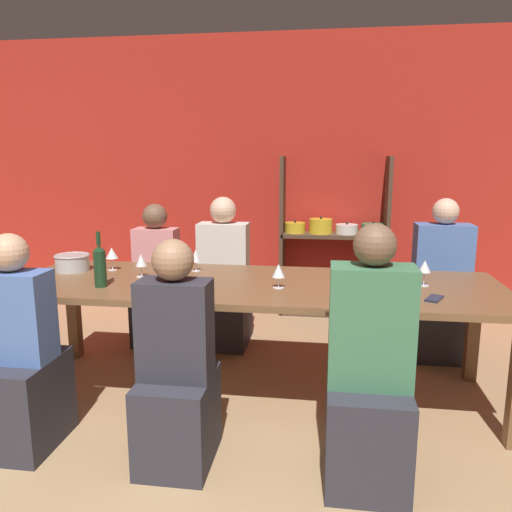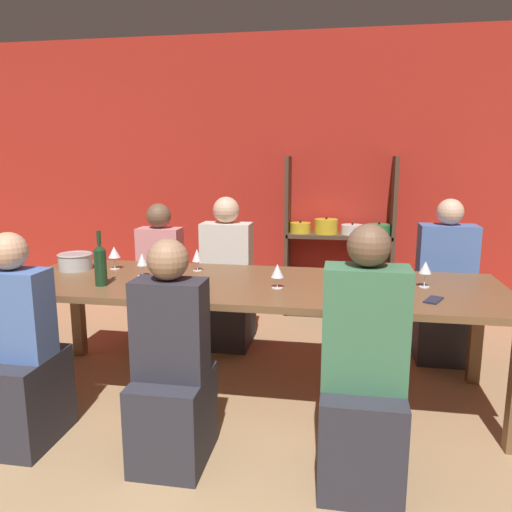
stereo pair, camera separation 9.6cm
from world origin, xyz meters
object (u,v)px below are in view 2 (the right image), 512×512
Objects in this scene: wine_glass_white_a at (404,285)px; wine_glass_white_c at (142,260)px; wine_bottle_green at (100,264)px; person_far_c at (443,301)px; shelf_unit at (338,258)px; person_near_c at (362,391)px; person_far_b at (162,290)px; wine_glass_white_b at (425,268)px; dining_table at (253,293)px; person_near_b at (172,381)px; person_near_a at (20,367)px; person_far_a at (227,291)px; wine_glass_empty_c at (277,271)px; mixing_bowl at (75,261)px; wine_glass_empty_a at (114,253)px; wine_glass_empty_b at (197,256)px; cell_phone at (434,300)px.

wine_glass_white_a is 1.68m from wine_glass_white_c.
person_far_c reaches higher than wine_bottle_green.
shelf_unit is 2.62m from person_near_c.
wine_glass_white_b is at bearing 158.60° from person_far_b.
dining_table is 0.87m from person_near_b.
person_near_a is 1.79m from person_far_a.
wine_glass_empty_c is 0.13× the size of person_near_a.
wine_glass_white_c is at bearing 64.85° from person_near_a.
person_near_a is at bearing 178.09° from person_near_b.
wine_glass_white_a is at bearing -13.90° from mixing_bowl.
wine_glass_empty_a is at bearing 84.04° from person_near_a.
wine_glass_empty_a is 0.59m from wine_glass_empty_b.
wine_glass_white_a is at bearing -141.75° from cell_phone.
person_near_b is (-1.31, -0.85, -0.44)m from wine_glass_white_b.
wine_glass_empty_a is at bearing 175.83° from wine_glass_white_b.
wine_glass_white_b is (2.07, -0.15, -0.00)m from wine_glass_empty_a.
wine_bottle_green is at bearing -173.51° from wine_glass_empty_c.
person_near_b is (0.64, -0.55, -0.46)m from wine_bottle_green.
person_near_b is (1.03, -0.94, -0.38)m from mixing_bowl.
person_near_c is (1.69, -1.02, -0.41)m from wine_glass_empty_a.
person_near_c is at bearing -0.91° from person_near_b.
person_far_b is at bearing 138.07° from dining_table.
cell_phone is 0.13× the size of person_far_c.
wine_glass_white_a is 0.14× the size of person_far_b.
person_far_a is (0.07, 0.61, -0.41)m from wine_glass_empty_b.
wine_glass_empty_c is at bearing -100.25° from shelf_unit.
wine_glass_white_b is 1.62m from person_near_b.
wine_glass_white_a is at bearing 69.95° from person_far_c.
wine_glass_white_a is (2.16, -0.54, 0.06)m from mixing_bowl.
wine_glass_empty_b is 1.57m from cell_phone.
person_far_c is at bearing 70.80° from wine_glass_white_b.
mixing_bowl is at bearing -137.59° from shelf_unit.
wine_glass_empty_a is at bearing 148.62° from wine_glass_white_c.
wine_bottle_green is 2.12× the size of wine_glass_empty_a.
mixing_bowl is at bearing 166.10° from wine_glass_white_a.
dining_table is 2.51× the size of person_far_c.
person_far_c is at bearing 19.19° from wine_glass_empty_b.
person_far_c reaches higher than wine_glass_empty_c.
person_near_c is at bearing -114.04° from wine_glass_white_b.
wine_glass_empty_a reaches higher than dining_table.
wine_glass_white_b is at bearing 32.88° from person_near_b.
cell_phone is 0.14× the size of person_far_b.
wine_glass_empty_c is 0.94m from person_near_c.
wine_glass_empty_c is at bearing -9.64° from wine_glass_white_c.
dining_table is 2.67× the size of person_near_a.
person_far_a is 0.99× the size of person_far_c.
mixing_bowl is at bearing 177.72° from wine_glass_white_b.
person_far_c is (0.67, 1.68, -0.01)m from person_near_c.
cell_phone is (1.49, -0.50, -0.10)m from wine_glass_empty_b.
cell_phone is 0.14× the size of person_near_a.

